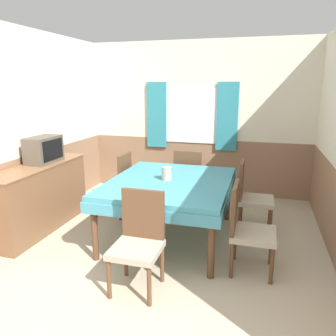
{
  "coord_description": "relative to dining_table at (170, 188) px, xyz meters",
  "views": [
    {
      "loc": [
        1.08,
        -1.81,
        1.87
      ],
      "look_at": [
        0.03,
        1.87,
        0.9
      ],
      "focal_mm": 35.0,
      "sensor_mm": 36.0,
      "label": 1
    }
  ],
  "objects": [
    {
      "name": "wall_left",
      "position": [
        -1.99,
        0.02,
        0.65
      ],
      "size": [
        0.05,
        4.18,
        2.6
      ],
      "color": "silver",
      "rests_on": "ground_plane"
    },
    {
      "name": "chair_right_far",
      "position": [
        0.95,
        0.52,
        -0.16
      ],
      "size": [
        0.44,
        0.44,
        0.92
      ],
      "rotation": [
        0.0,
        0.0,
        4.71
      ],
      "color": "brown",
      "rests_on": "ground_plane"
    },
    {
      "name": "tv",
      "position": [
        -1.72,
        -0.05,
        0.39
      ],
      "size": [
        0.29,
        0.5,
        0.34
      ],
      "color": "#51473D",
      "rests_on": "sideboard"
    },
    {
      "name": "chair_left_far",
      "position": [
        -0.95,
        0.52,
        -0.16
      ],
      "size": [
        0.44,
        0.44,
        0.92
      ],
      "rotation": [
        0.0,
        0.0,
        1.57
      ],
      "color": "brown",
      "rests_on": "ground_plane"
    },
    {
      "name": "chair_head_window",
      "position": [
        0.0,
        1.07,
        -0.16
      ],
      "size": [
        0.44,
        0.44,
        0.92
      ],
      "color": "brown",
      "rests_on": "ground_plane"
    },
    {
      "name": "chair_head_near",
      "position": [
        -0.0,
        -1.07,
        -0.16
      ],
      "size": [
        0.44,
        0.44,
        0.92
      ],
      "rotation": [
        0.0,
        0.0,
        3.14
      ],
      "color": "brown",
      "rests_on": "ground_plane"
    },
    {
      "name": "vase",
      "position": [
        -0.04,
        -0.0,
        0.18
      ],
      "size": [
        0.12,
        0.12,
        0.16
      ],
      "color": "#A39989",
      "rests_on": "dining_table"
    },
    {
      "name": "wall_back",
      "position": [
        -0.06,
        1.93,
        0.65
      ],
      "size": [
        4.23,
        0.09,
        2.6
      ],
      "color": "silver",
      "rests_on": "ground_plane"
    },
    {
      "name": "sideboard",
      "position": [
        -1.73,
        -0.22,
        -0.21
      ],
      "size": [
        0.46,
        1.59,
        0.87
      ],
      "color": "brown",
      "rests_on": "ground_plane"
    },
    {
      "name": "dining_table",
      "position": [
        0.0,
        0.0,
        0.0
      ],
      "size": [
        1.46,
        1.71,
        0.75
      ],
      "color": "teal",
      "rests_on": "ground_plane"
    },
    {
      "name": "chair_right_near",
      "position": [
        0.95,
        -0.52,
        -0.16
      ],
      "size": [
        0.44,
        0.44,
        0.92
      ],
      "rotation": [
        0.0,
        0.0,
        4.71
      ],
      "color": "brown",
      "rests_on": "ground_plane"
    }
  ]
}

